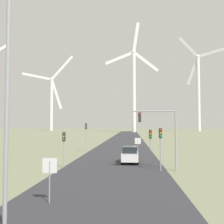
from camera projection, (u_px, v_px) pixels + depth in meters
The scene contains 13 objects.
road_surface at pixel (123, 145), 53.62m from camera, with size 10.00×240.00×0.01m.
streetlamp at pixel (8, 62), 11.24m from camera, with size 2.69×0.32×11.30m.
stop_sign_near at pixel (50, 172), 14.18m from camera, with size 0.81×0.07×2.40m.
stop_sign_far at pixel (138, 143), 35.11m from camera, with size 0.81×0.07×2.45m.
traffic_light_post_near_left at pixel (64, 141), 25.81m from camera, with size 0.28×0.34×3.50m.
traffic_light_post_near_right at pixel (160, 140), 23.92m from camera, with size 0.28×0.34×3.90m.
traffic_light_post_mid_left at pixel (86, 131), 40.80m from camera, with size 0.28×0.33×4.47m.
traffic_light_post_mid_right at pixel (150, 139), 26.93m from camera, with size 0.28×0.34×3.71m.
traffic_light_mast_overhead at pixel (161, 127), 24.10m from camera, with size 3.92×0.35×5.71m.
car_approaching at pixel (130, 155), 28.95m from camera, with size 1.88×4.10×1.83m.
wind_turbine_left at pixel (52, 97), 195.15m from camera, with size 38.97×2.60×56.22m.
wind_turbine_center at pixel (134, 83), 154.21m from camera, with size 31.78×2.60×65.26m.
wind_turbine_right at pixel (198, 85), 175.82m from camera, with size 29.17×15.96×66.19m.
Camera 1 is at (1.74, -5.91, 4.19)m, focal length 42.00 mm.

